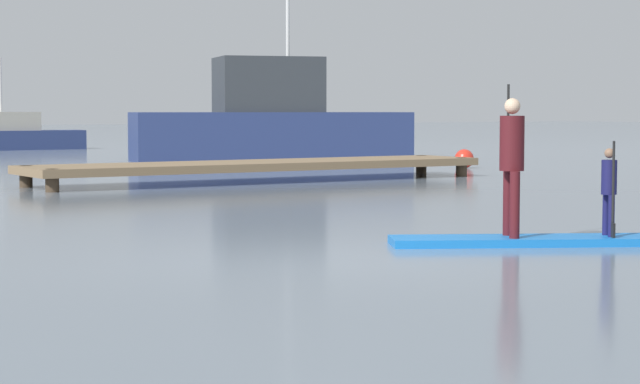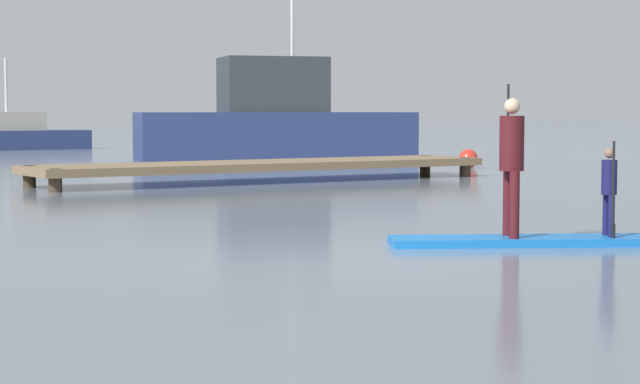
% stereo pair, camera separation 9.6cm
% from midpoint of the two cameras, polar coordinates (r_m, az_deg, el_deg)
% --- Properties ---
extents(ground_plane, '(240.00, 240.00, 0.00)m').
position_cam_midpoint_polar(ground_plane, '(13.21, -0.12, -3.28)').
color(ground_plane, slate).
extents(paddleboard_near, '(3.55, 2.29, 0.10)m').
position_cam_midpoint_polar(paddleboard_near, '(14.87, 10.34, -2.33)').
color(paddleboard_near, blue).
rests_on(paddleboard_near, ground).
extents(paddler_adult, '(0.41, 0.49, 1.90)m').
position_cam_midpoint_polar(paddler_adult, '(14.71, 9.10, 1.68)').
color(paddler_adult, '#4C1419').
rests_on(paddler_adult, paddleboard_near).
extents(paddler_child_solo, '(0.26, 0.36, 1.19)m').
position_cam_midpoint_polar(paddler_child_solo, '(15.04, 13.68, 0.24)').
color(paddler_child_solo, '#19194C').
rests_on(paddler_child_solo, paddleboard_near).
extents(motor_boat_small_navy, '(9.55, 5.13, 8.60)m').
position_cam_midpoint_polar(motor_boat_small_navy, '(39.14, -2.50, 3.38)').
color(motor_boat_small_navy, navy).
rests_on(motor_boat_small_navy, ground).
extents(trawler_grey_distant, '(6.17, 1.61, 3.85)m').
position_cam_midpoint_polar(trawler_grey_distant, '(51.04, -14.82, 2.63)').
color(trawler_grey_distant, navy).
rests_on(trawler_grey_distant, ground).
extents(floating_dock, '(11.29, 2.28, 0.47)m').
position_cam_midpoint_polar(floating_dock, '(27.56, -3.01, 1.30)').
color(floating_dock, '#846B4C').
rests_on(floating_dock, ground).
extents(mooring_buoy_mid, '(0.55, 0.55, 0.55)m').
position_cam_midpoint_polar(mooring_buoy_mid, '(33.99, 6.93, 1.61)').
color(mooring_buoy_mid, red).
rests_on(mooring_buoy_mid, ground).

